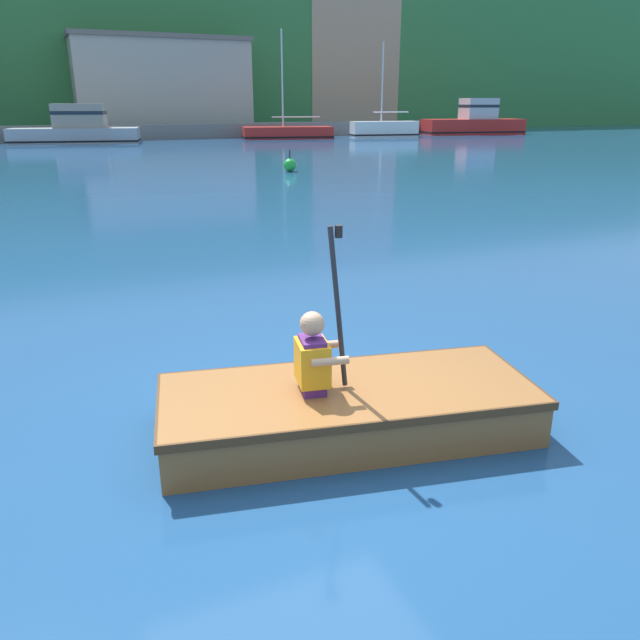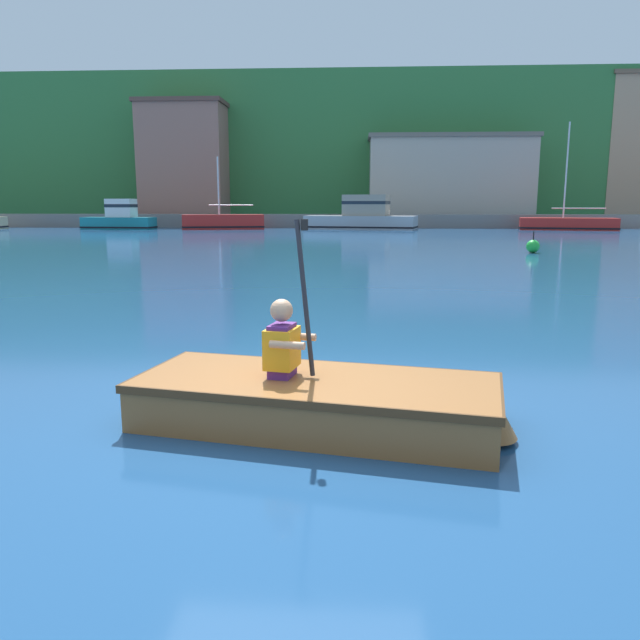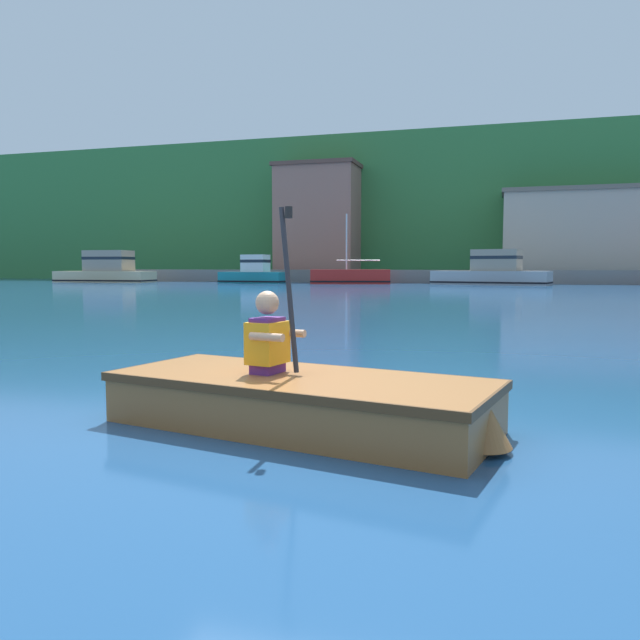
{
  "view_description": "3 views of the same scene",
  "coord_description": "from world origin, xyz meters",
  "views": [
    {
      "loc": [
        -1.58,
        -3.72,
        2.29
      ],
      "look_at": [
        0.25,
        0.4,
        0.71
      ],
      "focal_mm": 35.0,
      "sensor_mm": 36.0,
      "label": 1
    },
    {
      "loc": [
        0.54,
        -4.56,
        1.64
      ],
      "look_at": [
        0.25,
        0.4,
        0.71
      ],
      "focal_mm": 35.0,
      "sensor_mm": 36.0,
      "label": 2
    },
    {
      "loc": [
        1.6,
        -4.18,
        1.12
      ],
      "look_at": [
        0.25,
        0.4,
        0.71
      ],
      "focal_mm": 35.0,
      "sensor_mm": 36.0,
      "label": 3
    }
  ],
  "objects": [
    {
      "name": "shoreline_ridge",
      "position": [
        0.0,
        55.12,
        5.87
      ],
      "size": [
        120.0,
        20.0,
        11.75
      ],
      "color": "#387A3D",
      "rests_on": "ground"
    },
    {
      "name": "person_paddler",
      "position": [
        0.01,
        -0.05,
        0.63
      ],
      "size": [
        0.39,
        0.4,
        1.17
      ],
      "color": "#592672",
      "rests_on": "rowboat_foreground"
    },
    {
      "name": "ground_plane",
      "position": [
        0.0,
        0.0,
        0.0
      ],
      "size": [
        300.0,
        300.0,
        0.0
      ],
      "primitive_type": "plane",
      "color": "navy"
    },
    {
      "name": "moored_boat_dock_center_near",
      "position": [
        13.83,
        36.03,
        0.37
      ],
      "size": [
        6.12,
        3.21,
        6.58
      ],
      "color": "red",
      "rests_on": "ground"
    },
    {
      "name": "channel_buoy",
      "position": [
        6.48,
        16.9,
        0.22
      ],
      "size": [
        0.44,
        0.44,
        0.72
      ],
      "color": "green",
      "rests_on": "ground"
    },
    {
      "name": "moored_boat_dock_east_inner",
      "position": [
        20.41,
        34.85,
        0.51
      ],
      "size": [
        4.72,
        2.1,
        6.0
      ],
      "color": "white",
      "rests_on": "ground"
    },
    {
      "name": "marina_dock",
      "position": [
        0.0,
        39.49,
        0.45
      ],
      "size": [
        61.21,
        2.4,
        0.9
      ],
      "color": "slate",
      "rests_on": "ground"
    },
    {
      "name": "moored_boat_dock_west_inner",
      "position": [
        28.61,
        35.86,
        0.85
      ],
      "size": [
        7.77,
        3.91,
        2.54
      ],
      "color": "red",
      "rests_on": "ground"
    },
    {
      "name": "waterfront_apartment_right",
      "position": [
        23.51,
        50.08,
        5.69
      ],
      "size": [
        8.28,
        10.31,
        11.36
      ],
      "color": "tan",
      "rests_on": "ground"
    },
    {
      "name": "waterfront_office_block_center",
      "position": [
        7.47,
        46.38,
        3.32
      ],
      "size": [
        12.28,
        9.4,
        6.62
      ],
      "color": "#B2A899",
      "rests_on": "ground"
    },
    {
      "name": "rowboat_foreground",
      "position": [
        0.3,
        -0.11,
        0.21
      ],
      "size": [
        2.88,
        1.6,
        0.36
      ],
      "color": "#935B2D",
      "rests_on": "ground"
    },
    {
      "name": "moored_boat_dock_west_end",
      "position": [
        0.91,
        36.5,
        0.79
      ],
      "size": [
        7.51,
        3.87,
        2.2
      ],
      "color": "#9EA3A8",
      "rests_on": "ground"
    }
  ]
}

